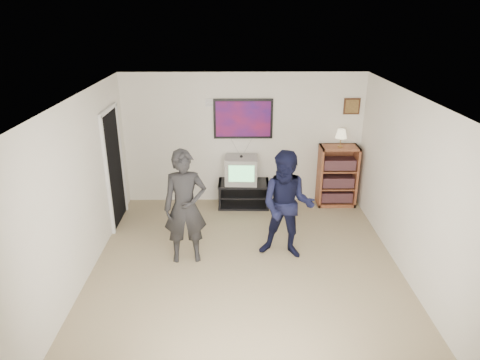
{
  "coord_description": "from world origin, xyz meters",
  "views": [
    {
      "loc": [
        -0.15,
        -5.29,
        3.55
      ],
      "look_at": [
        -0.08,
        0.68,
        1.15
      ],
      "focal_mm": 32.0,
      "sensor_mm": 36.0,
      "label": 1
    }
  ],
  "objects_px": {
    "media_stand": "(244,194)",
    "bookshelf": "(337,176)",
    "crt_television": "(241,170)",
    "person_short": "(287,206)",
    "person_tall": "(185,207)"
  },
  "relations": [
    {
      "from": "media_stand",
      "to": "person_tall",
      "type": "distance_m",
      "value": 2.19
    },
    {
      "from": "bookshelf",
      "to": "person_tall",
      "type": "distance_m",
      "value": 3.32
    },
    {
      "from": "person_tall",
      "to": "crt_television",
      "type": "bearing_deg",
      "value": 59.17
    },
    {
      "from": "crt_television",
      "to": "person_short",
      "type": "height_order",
      "value": "person_short"
    },
    {
      "from": "media_stand",
      "to": "bookshelf",
      "type": "distance_m",
      "value": 1.82
    },
    {
      "from": "person_tall",
      "to": "person_short",
      "type": "bearing_deg",
      "value": -3.41
    },
    {
      "from": "media_stand",
      "to": "bookshelf",
      "type": "bearing_deg",
      "value": 2.67
    },
    {
      "from": "bookshelf",
      "to": "person_tall",
      "type": "bearing_deg",
      "value": -143.95
    },
    {
      "from": "media_stand",
      "to": "person_tall",
      "type": "relative_size",
      "value": 0.56
    },
    {
      "from": "media_stand",
      "to": "crt_television",
      "type": "distance_m",
      "value": 0.49
    },
    {
      "from": "crt_television",
      "to": "person_tall",
      "type": "distance_m",
      "value": 2.08
    },
    {
      "from": "media_stand",
      "to": "crt_television",
      "type": "bearing_deg",
      "value": -178.93
    },
    {
      "from": "person_tall",
      "to": "person_short",
      "type": "height_order",
      "value": "person_tall"
    },
    {
      "from": "bookshelf",
      "to": "person_short",
      "type": "bearing_deg",
      "value": -122.47
    },
    {
      "from": "person_short",
      "to": "bookshelf",
      "type": "bearing_deg",
      "value": 70.97
    }
  ]
}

